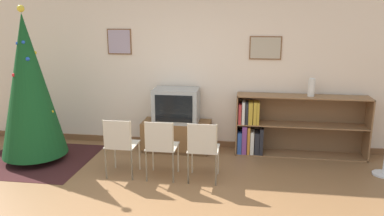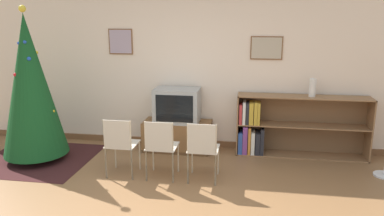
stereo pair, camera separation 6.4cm
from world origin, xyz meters
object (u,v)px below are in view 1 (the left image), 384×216
Objects in this scene: folding_chair_left at (120,144)px; folding_chair_right at (203,148)px; christmas_tree at (29,86)px; vase at (311,87)px; tv_console at (177,136)px; folding_chair_center at (161,146)px; television at (176,105)px; bookshelf at (279,127)px.

folding_chair_left is 1.11m from folding_chair_right.
folding_chair_left is (1.47, -0.39, -0.66)m from christmas_tree.
christmas_tree reaches higher than vase.
tv_console is 2.22m from vase.
folding_chair_center is (2.03, -0.39, -0.66)m from christmas_tree.
tv_console is 1.27m from folding_chair_left.
television is 1.64m from bookshelf.
tv_console is at bearing -178.40° from vase.
folding_chair_right is (2.59, -0.39, -0.66)m from christmas_tree.
folding_chair_left is at bearing -116.44° from tv_console.
bookshelf is (1.61, 0.08, -0.31)m from television.
bookshelf is 0.79m from vase.
tv_console is 1.32× the size of folding_chair_left.
tv_console is 1.32× the size of folding_chair_center.
bookshelf is (3.64, 0.81, -0.69)m from christmas_tree.
folding_chair_right is (0.56, 0.00, 0.00)m from folding_chair_center.
christmas_tree is 2.70m from folding_chair_right.
bookshelf reaches higher than tv_console.
folding_chair_left is at bearing 180.00° from folding_chair_right.
folding_chair_right is 2.98× the size of vase.
folding_chair_left is 0.41× the size of bookshelf.
television reaches higher than folding_chair_right.
folding_chair_center is at bearing -143.31° from bookshelf.
vase is (2.05, 0.06, 0.34)m from television.
christmas_tree is 2.77× the size of folding_chair_right.
christmas_tree is at bearing -160.18° from tv_console.
bookshelf reaches higher than folding_chair_center.
folding_chair_left is 2.48m from bookshelf.
folding_chair_center is (-0.00, -1.12, -0.28)m from television.
christmas_tree reaches higher than television.
folding_chair_right is (0.56, -1.12, -0.28)m from television.
television is 0.86× the size of folding_chair_center.
bookshelf reaches higher than folding_chair_left.
bookshelf is at bearing 12.54° from christmas_tree.
christmas_tree is 2.77× the size of folding_chair_center.
christmas_tree reaches higher than folding_chair_right.
folding_chair_left and folding_chair_center have the same top height.
vase is at bearing 24.28° from folding_chair_left.
tv_console is 1.53× the size of television.
tv_console is at bearing 90.00° from folding_chair_center.
vase reaches higher than folding_chair_center.
tv_console is 1.14m from folding_chair_center.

